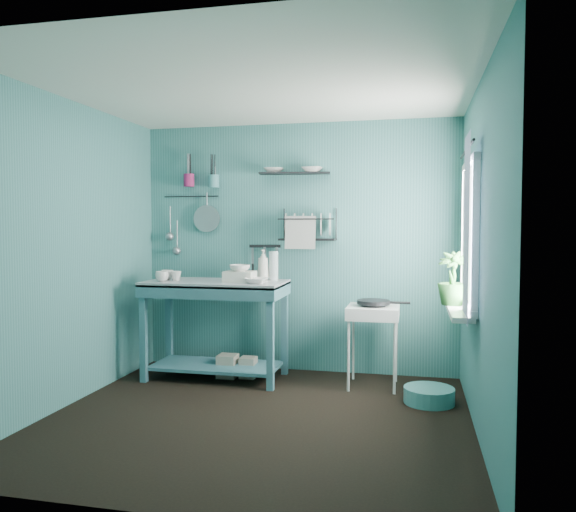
% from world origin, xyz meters
% --- Properties ---
extents(floor, '(3.20, 3.20, 0.00)m').
position_xyz_m(floor, '(0.00, 0.00, 0.00)').
color(floor, black).
rests_on(floor, ground).
extents(ceiling, '(3.20, 3.20, 0.00)m').
position_xyz_m(ceiling, '(0.00, 0.00, 2.50)').
color(ceiling, silver).
rests_on(ceiling, ground).
extents(wall_back, '(3.20, 0.00, 3.20)m').
position_xyz_m(wall_back, '(0.00, 1.50, 1.25)').
color(wall_back, '#397473').
rests_on(wall_back, ground).
extents(wall_front, '(3.20, 0.00, 3.20)m').
position_xyz_m(wall_front, '(0.00, -1.50, 1.25)').
color(wall_front, '#397473').
rests_on(wall_front, ground).
extents(wall_left, '(0.00, 3.00, 3.00)m').
position_xyz_m(wall_left, '(-1.60, 0.00, 1.25)').
color(wall_left, '#397473').
rests_on(wall_left, ground).
extents(wall_right, '(0.00, 3.00, 3.00)m').
position_xyz_m(wall_right, '(1.60, 0.00, 1.25)').
color(wall_right, '#397473').
rests_on(wall_right, ground).
extents(work_counter, '(1.37, 0.74, 0.94)m').
position_xyz_m(work_counter, '(-0.70, 1.02, 0.47)').
color(work_counter, '#386975').
rests_on(work_counter, floor).
extents(mug_left, '(0.12, 0.12, 0.10)m').
position_xyz_m(mug_left, '(-1.18, 0.86, 0.99)').
color(mug_left, silver).
rests_on(mug_left, work_counter).
extents(mug_mid, '(0.14, 0.14, 0.09)m').
position_xyz_m(mug_mid, '(-1.08, 0.96, 0.99)').
color(mug_mid, silver).
rests_on(mug_mid, work_counter).
extents(mug_right, '(0.17, 0.17, 0.10)m').
position_xyz_m(mug_right, '(-1.20, 1.02, 0.99)').
color(mug_right, silver).
rests_on(mug_right, work_counter).
extents(wash_tub, '(0.28, 0.22, 0.10)m').
position_xyz_m(wash_tub, '(-0.45, 1.00, 0.99)').
color(wash_tub, silver).
rests_on(wash_tub, work_counter).
extents(tub_bowl, '(0.20, 0.19, 0.06)m').
position_xyz_m(tub_bowl, '(-0.45, 1.00, 1.07)').
color(tub_bowl, silver).
rests_on(tub_bowl, wash_tub).
extents(soap_bottle, '(0.11, 0.12, 0.30)m').
position_xyz_m(soap_bottle, '(-0.28, 1.22, 1.09)').
color(soap_bottle, silver).
rests_on(soap_bottle, work_counter).
extents(water_bottle, '(0.09, 0.09, 0.28)m').
position_xyz_m(water_bottle, '(-0.18, 1.24, 1.08)').
color(water_bottle, silver).
rests_on(water_bottle, work_counter).
extents(counter_bowl, '(0.22, 0.22, 0.05)m').
position_xyz_m(counter_bowl, '(-0.25, 0.87, 0.97)').
color(counter_bowl, silver).
rests_on(counter_bowl, work_counter).
extents(hotplate_stand, '(0.51, 0.51, 0.74)m').
position_xyz_m(hotplate_stand, '(0.80, 1.06, 0.37)').
color(hotplate_stand, silver).
rests_on(hotplate_stand, floor).
extents(frying_pan, '(0.30, 0.30, 0.03)m').
position_xyz_m(frying_pan, '(0.80, 1.06, 0.78)').
color(frying_pan, black).
rests_on(frying_pan, hotplate_stand).
extents(knife_strip, '(0.32, 0.07, 0.03)m').
position_xyz_m(knife_strip, '(-0.33, 1.47, 1.27)').
color(knife_strip, black).
rests_on(knife_strip, wall_back).
extents(dish_rack, '(0.58, 0.31, 0.32)m').
position_xyz_m(dish_rack, '(0.13, 1.37, 1.49)').
color(dish_rack, black).
rests_on(dish_rack, wall_back).
extents(upper_shelf, '(0.72, 0.28, 0.02)m').
position_xyz_m(upper_shelf, '(-0.01, 1.40, 1.99)').
color(upper_shelf, black).
rests_on(upper_shelf, wall_back).
extents(shelf_bowl_left, '(0.22, 0.22, 0.05)m').
position_xyz_m(shelf_bowl_left, '(-0.22, 1.40, 2.07)').
color(shelf_bowl_left, silver).
rests_on(shelf_bowl_left, upper_shelf).
extents(shelf_bowl_right, '(0.23, 0.23, 0.05)m').
position_xyz_m(shelf_bowl_right, '(0.17, 1.40, 2.10)').
color(shelf_bowl_right, silver).
rests_on(shelf_bowl_right, upper_shelf).
extents(utensil_cup_magenta, '(0.11, 0.11, 0.13)m').
position_xyz_m(utensil_cup_magenta, '(-1.13, 1.42, 1.94)').
color(utensil_cup_magenta, '#971B52').
rests_on(utensil_cup_magenta, wall_back).
extents(utensil_cup_teal, '(0.11, 0.11, 0.13)m').
position_xyz_m(utensil_cup_teal, '(-0.86, 1.42, 1.93)').
color(utensil_cup_teal, teal).
rests_on(utensil_cup_teal, wall_back).
extents(colander, '(0.28, 0.03, 0.28)m').
position_xyz_m(colander, '(-0.95, 1.45, 1.55)').
color(colander, '#93959A').
rests_on(colander, wall_back).
extents(ladle_outer, '(0.01, 0.01, 0.30)m').
position_xyz_m(ladle_outer, '(-1.37, 1.46, 1.53)').
color(ladle_outer, '#93959A').
rests_on(ladle_outer, wall_back).
extents(ladle_inner, '(0.01, 0.01, 0.30)m').
position_xyz_m(ladle_inner, '(-1.29, 1.46, 1.38)').
color(ladle_inner, '#93959A').
rests_on(ladle_inner, wall_back).
extents(hook_rail, '(0.60, 0.01, 0.01)m').
position_xyz_m(hook_rail, '(-1.13, 1.47, 1.78)').
color(hook_rail, black).
rests_on(hook_rail, wall_back).
extents(window_glass, '(0.00, 1.10, 1.10)m').
position_xyz_m(window_glass, '(1.59, 0.45, 1.40)').
color(window_glass, white).
rests_on(window_glass, wall_right).
extents(windowsill, '(0.16, 0.95, 0.04)m').
position_xyz_m(windowsill, '(1.50, 0.45, 0.81)').
color(windowsill, silver).
rests_on(windowsill, wall_right).
extents(curtain, '(0.00, 1.35, 1.35)m').
position_xyz_m(curtain, '(1.52, 0.15, 1.45)').
color(curtain, silver).
rests_on(curtain, wall_right).
extents(curtain_rod, '(0.02, 1.05, 0.02)m').
position_xyz_m(curtain_rod, '(1.54, 0.45, 2.05)').
color(curtain_rod, black).
rests_on(curtain_rod, wall_right).
extents(potted_plant, '(0.27, 0.27, 0.43)m').
position_xyz_m(potted_plant, '(1.46, 0.64, 1.05)').
color(potted_plant, '#276227').
rests_on(potted_plant, windowsill).
extents(storage_tin_large, '(0.18, 0.18, 0.22)m').
position_xyz_m(storage_tin_large, '(-0.60, 1.07, 0.11)').
color(storage_tin_large, gray).
rests_on(storage_tin_large, floor).
extents(storage_tin_small, '(0.15, 0.15, 0.20)m').
position_xyz_m(storage_tin_small, '(-0.40, 1.10, 0.10)').
color(storage_tin_small, gray).
rests_on(storage_tin_small, floor).
extents(floor_basin, '(0.42, 0.42, 0.13)m').
position_xyz_m(floor_basin, '(1.29, 0.67, 0.07)').
color(floor_basin, teal).
rests_on(floor_basin, floor).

